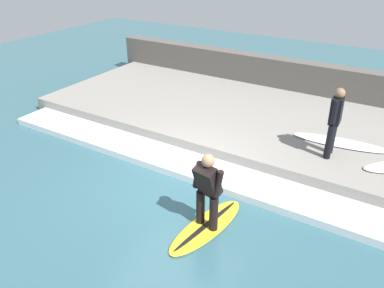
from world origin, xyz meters
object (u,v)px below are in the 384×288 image
surfer_riding (208,188)px  surfer_waiting_near (335,119)px  surfboard_riding (207,226)px  surfboard_waiting_near (340,142)px

surfer_riding → surfer_waiting_near: 3.25m
surfer_riding → surfer_waiting_near: bearing=-23.6°
surfer_riding → surfer_waiting_near: size_ratio=0.94×
surfer_riding → surfboard_riding: bearing=0.0°
surfboard_riding → surfer_riding: 0.81m
surfer_riding → surfboard_waiting_near: 3.90m
surfer_waiting_near → surfer_riding: bearing=156.4°
surfer_riding → surfboard_waiting_near: size_ratio=0.66×
surfer_waiting_near → surfboard_waiting_near: (0.66, -0.12, -0.81)m
surfboard_riding → surfer_riding: size_ratio=1.35×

